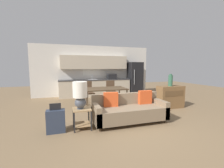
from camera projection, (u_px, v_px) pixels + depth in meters
The scene contains 13 objects.
ground_plane at pixel (127, 125), 4.00m from camera, with size 20.00×20.00×0.00m, color #7F6647.
wall_back at pixel (94, 71), 8.24m from camera, with size 6.40×0.07×2.70m.
kitchen_counter at pixel (96, 80), 8.02m from camera, with size 3.76×0.65×2.15m.
refrigerator at pixel (135, 78), 8.59m from camera, with size 0.72×0.74×1.82m.
dining_table at pixel (105, 90), 5.72m from camera, with size 1.60×0.93×0.75m.
couch at pixel (129, 110), 4.24m from camera, with size 2.04×0.80×0.85m.
side_table at pixel (82, 115), 3.75m from camera, with size 0.44×0.44×0.52m.
table_lamp at pixel (80, 93), 3.66m from camera, with size 0.35×0.35×0.68m.
credenza at pixel (170, 97), 5.71m from camera, with size 0.99×0.44×0.84m.
vase at pixel (170, 80), 5.61m from camera, with size 0.16×0.16×0.46m.
dining_chair_far_right at pixel (111, 90), 6.66m from camera, with size 0.45×0.45×0.95m.
dining_chair_far_left at pixel (88, 91), 6.37m from camera, with size 0.48×0.48×0.95m.
suitcase at pixel (56, 121), 3.54m from camera, with size 0.42×0.22×0.71m.
Camera 1 is at (-1.55, -3.55, 1.55)m, focal length 24.00 mm.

